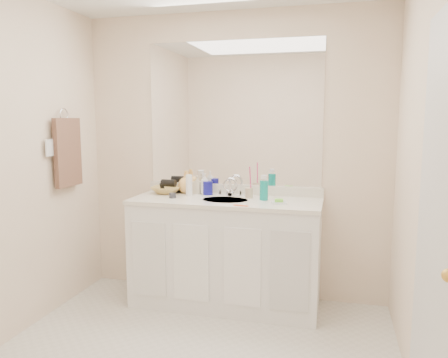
% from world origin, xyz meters
% --- Properties ---
extents(wall_back, '(2.60, 0.02, 2.40)m').
position_xyz_m(wall_back, '(0.00, 1.30, 1.20)').
color(wall_back, '#F7DFC2').
rests_on(wall_back, floor).
extents(wall_front, '(2.60, 0.02, 2.40)m').
position_xyz_m(wall_front, '(0.00, -1.30, 1.20)').
color(wall_front, '#F7DFC2').
rests_on(wall_front, floor).
extents(wall_right, '(0.02, 2.60, 2.40)m').
position_xyz_m(wall_right, '(1.30, 0.00, 1.20)').
color(wall_right, '#F7DFC2').
rests_on(wall_right, floor).
extents(vanity_cabinet, '(1.50, 0.55, 0.85)m').
position_xyz_m(vanity_cabinet, '(0.00, 1.02, 0.42)').
color(vanity_cabinet, white).
rests_on(vanity_cabinet, floor).
extents(countertop, '(1.52, 0.57, 0.03)m').
position_xyz_m(countertop, '(0.00, 1.02, 0.86)').
color(countertop, white).
rests_on(countertop, vanity_cabinet).
extents(backsplash, '(1.52, 0.03, 0.08)m').
position_xyz_m(backsplash, '(0.00, 1.29, 0.92)').
color(backsplash, silver).
rests_on(backsplash, countertop).
extents(sink_basin, '(0.37, 0.37, 0.02)m').
position_xyz_m(sink_basin, '(0.00, 1.00, 0.87)').
color(sink_basin, beige).
rests_on(sink_basin, countertop).
extents(faucet, '(0.02, 0.02, 0.11)m').
position_xyz_m(faucet, '(0.00, 1.18, 0.94)').
color(faucet, silver).
rests_on(faucet, countertop).
extents(mirror, '(1.48, 0.01, 1.20)m').
position_xyz_m(mirror, '(0.00, 1.29, 1.56)').
color(mirror, white).
rests_on(mirror, wall_back).
extents(blue_mug, '(0.09, 0.09, 0.11)m').
position_xyz_m(blue_mug, '(-0.20, 1.19, 0.94)').
color(blue_mug, navy).
rests_on(blue_mug, countertop).
extents(tan_cup, '(0.08, 0.08, 0.08)m').
position_xyz_m(tan_cup, '(0.17, 1.13, 0.92)').
color(tan_cup, beige).
rests_on(tan_cup, countertop).
extents(toothbrush, '(0.02, 0.04, 0.22)m').
position_xyz_m(toothbrush, '(0.18, 1.13, 1.03)').
color(toothbrush, '#F34083').
rests_on(toothbrush, tan_cup).
extents(mouthwash_bottle, '(0.08, 0.08, 0.16)m').
position_xyz_m(mouthwash_bottle, '(0.30, 1.07, 0.96)').
color(mouthwash_bottle, '#0C968C').
rests_on(mouthwash_bottle, countertop).
extents(soap_dish, '(0.13, 0.11, 0.01)m').
position_xyz_m(soap_dish, '(0.44, 0.95, 0.89)').
color(soap_dish, white).
rests_on(soap_dish, countertop).
extents(green_soap, '(0.07, 0.05, 0.02)m').
position_xyz_m(green_soap, '(0.44, 0.95, 0.90)').
color(green_soap, '#74E537').
rests_on(green_soap, soap_dish).
extents(orange_comb, '(0.12, 0.05, 0.00)m').
position_xyz_m(orange_comb, '(0.18, 0.79, 0.88)').
color(orange_comb, '#E94E18').
rests_on(orange_comb, countertop).
extents(dark_jar, '(0.07, 0.07, 0.04)m').
position_xyz_m(dark_jar, '(-0.43, 0.97, 0.90)').
color(dark_jar, '#303137').
rests_on(dark_jar, countertop).
extents(extra_white_bottle, '(0.07, 0.07, 0.17)m').
position_xyz_m(extra_white_bottle, '(-0.34, 1.12, 0.97)').
color(extra_white_bottle, white).
rests_on(extra_white_bottle, countertop).
extents(soap_bottle_white, '(0.09, 0.09, 0.18)m').
position_xyz_m(soap_bottle_white, '(-0.23, 1.21, 0.97)').
color(soap_bottle_white, white).
rests_on(soap_bottle_white, countertop).
extents(soap_bottle_cream, '(0.08, 0.08, 0.15)m').
position_xyz_m(soap_bottle_cream, '(-0.30, 1.23, 0.96)').
color(soap_bottle_cream, beige).
rests_on(soap_bottle_cream, countertop).
extents(soap_bottle_yellow, '(0.17, 0.17, 0.19)m').
position_xyz_m(soap_bottle_yellow, '(-0.40, 1.23, 0.98)').
color(soap_bottle_yellow, '#FCBE62').
rests_on(soap_bottle_yellow, countertop).
extents(wicker_basket, '(0.26, 0.26, 0.06)m').
position_xyz_m(wicker_basket, '(-0.56, 1.17, 0.91)').
color(wicker_basket, tan).
rests_on(wicker_basket, countertop).
extents(hair_dryer, '(0.13, 0.07, 0.06)m').
position_xyz_m(hair_dryer, '(-0.54, 1.17, 0.97)').
color(hair_dryer, black).
rests_on(hair_dryer, wicker_basket).
extents(towel_ring, '(0.01, 0.11, 0.11)m').
position_xyz_m(towel_ring, '(-1.27, 0.77, 1.55)').
color(towel_ring, silver).
rests_on(towel_ring, wall_left).
extents(hand_towel, '(0.04, 0.32, 0.55)m').
position_xyz_m(hand_towel, '(-1.25, 0.77, 1.25)').
color(hand_towel, '#483127').
rests_on(hand_towel, towel_ring).
extents(switch_plate, '(0.01, 0.08, 0.13)m').
position_xyz_m(switch_plate, '(-1.27, 0.57, 1.30)').
color(switch_plate, white).
rests_on(switch_plate, wall_left).
extents(door, '(0.02, 0.82, 2.00)m').
position_xyz_m(door, '(1.29, -0.30, 1.00)').
color(door, silver).
rests_on(door, floor).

